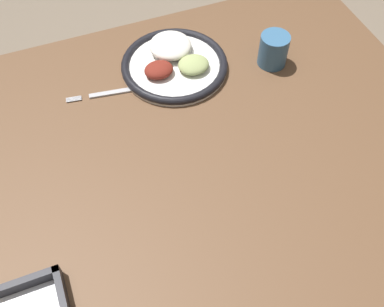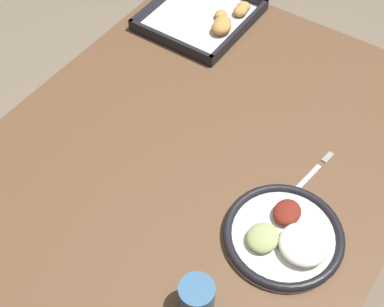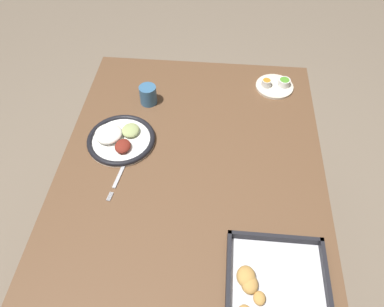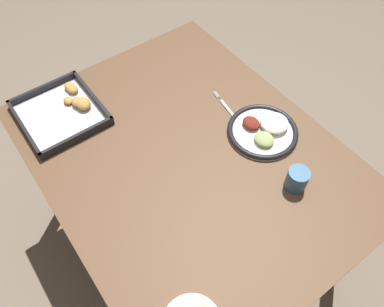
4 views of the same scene
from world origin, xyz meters
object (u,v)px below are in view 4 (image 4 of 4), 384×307
(drinking_cup, at_px, (297,179))
(baking_tray, at_px, (64,110))
(dinner_plate, at_px, (264,130))
(fork, at_px, (229,111))

(drinking_cup, bearing_deg, baking_tray, 32.01)
(dinner_plate, height_order, baking_tray, dinner_plate)
(dinner_plate, xyz_separation_m, drinking_cup, (-0.23, 0.07, 0.03))
(fork, height_order, baking_tray, baking_tray)
(baking_tray, bearing_deg, drinking_cup, -147.99)
(fork, bearing_deg, drinking_cup, -177.65)
(dinner_plate, bearing_deg, drinking_cup, 162.44)
(baking_tray, xyz_separation_m, drinking_cup, (-0.75, -0.47, 0.03))
(dinner_plate, xyz_separation_m, baking_tray, (0.52, 0.54, -0.00))
(fork, xyz_separation_m, drinking_cup, (-0.38, 0.04, 0.04))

